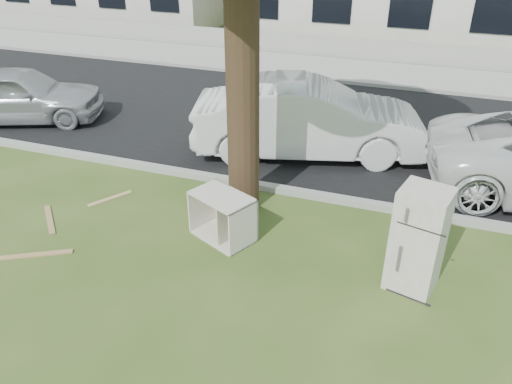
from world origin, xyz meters
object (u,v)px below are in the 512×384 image
(fridge, at_px, (418,240))
(car_left, at_px, (19,94))
(cabinet, at_px, (223,217))
(car_center, at_px, (309,119))

(fridge, distance_m, car_left, 10.25)
(cabinet, xyz_separation_m, car_left, (-6.74, 3.10, 0.29))
(cabinet, xyz_separation_m, car_center, (0.49, 3.58, 0.41))
(cabinet, relative_size, car_left, 0.25)
(fridge, xyz_separation_m, car_left, (-9.70, 3.32, -0.09))
(fridge, bearing_deg, car_center, 137.32)
(fridge, height_order, cabinet, fridge)
(car_left, bearing_deg, fridge, -130.38)
(car_center, relative_size, car_left, 1.22)
(car_center, height_order, car_left, car_center)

